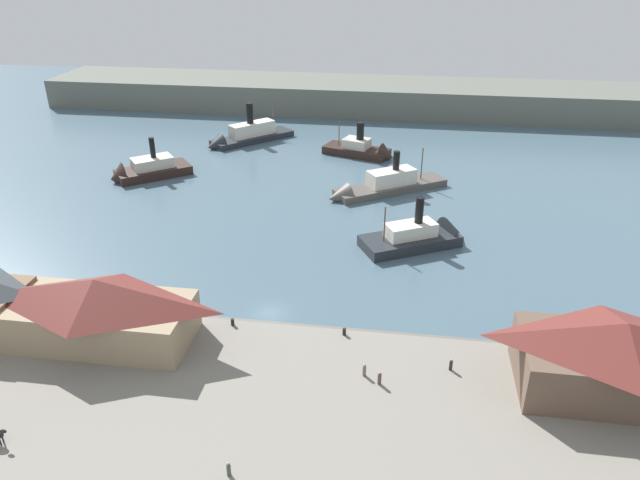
{
  "coord_description": "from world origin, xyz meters",
  "views": [
    {
      "loc": [
        16.46,
        -65.1,
        44.75
      ],
      "look_at": [
        4.04,
        18.73,
        2.0
      ],
      "focal_mm": 33.32,
      "sensor_mm": 36.0,
      "label": 1
    }
  ],
  "objects_px": {
    "pedestrian_near_east_shed": "(451,365)",
    "ferry_approaching_east": "(378,187)",
    "ferry_mid_harbor": "(144,171)",
    "ferry_shed_west_terminal": "(99,309)",
    "ferry_moored_east": "(364,150)",
    "ferry_approaching_west": "(243,137)",
    "ferry_shed_east_terminal": "(619,357)",
    "pedestrian_standing_center": "(229,469)",
    "mooring_post_center_west": "(233,322)",
    "mooring_post_center_east": "(344,332)",
    "ferry_near_quay": "(422,236)",
    "pedestrian_near_west_shed": "(380,379)",
    "pedestrian_walking_west": "(364,370)"
  },
  "relations": [
    {
      "from": "ferry_shed_west_terminal",
      "to": "ferry_moored_east",
      "type": "xyz_separation_m",
      "value": [
        25.73,
        77.26,
        -4.04
      ]
    },
    {
      "from": "mooring_post_center_west",
      "to": "mooring_post_center_east",
      "type": "distance_m",
      "value": 14.24
    },
    {
      "from": "ferry_shed_west_terminal",
      "to": "pedestrian_near_east_shed",
      "type": "height_order",
      "value": "ferry_shed_west_terminal"
    },
    {
      "from": "pedestrian_near_west_shed",
      "to": "mooring_post_center_west",
      "type": "relative_size",
      "value": 1.84
    },
    {
      "from": "pedestrian_near_east_shed",
      "to": "ferry_moored_east",
      "type": "distance_m",
      "value": 78.77
    },
    {
      "from": "mooring_post_center_west",
      "to": "mooring_post_center_east",
      "type": "relative_size",
      "value": 1.0
    },
    {
      "from": "ferry_shed_east_terminal",
      "to": "pedestrian_walking_west",
      "type": "relative_size",
      "value": 12.95
    },
    {
      "from": "ferry_mid_harbor",
      "to": "ferry_approaching_east",
      "type": "bearing_deg",
      "value": -1.76
    },
    {
      "from": "ferry_shed_east_terminal",
      "to": "pedestrian_near_west_shed",
      "type": "height_order",
      "value": "ferry_shed_east_terminal"
    },
    {
      "from": "pedestrian_near_east_shed",
      "to": "ferry_approaching_east",
      "type": "height_order",
      "value": "ferry_approaching_east"
    },
    {
      "from": "ferry_shed_east_terminal",
      "to": "mooring_post_center_west",
      "type": "xyz_separation_m",
      "value": [
        -44.02,
        5.63,
        -3.9
      ]
    },
    {
      "from": "pedestrian_standing_center",
      "to": "ferry_approaching_east",
      "type": "bearing_deg",
      "value": 82.82
    },
    {
      "from": "mooring_post_center_east",
      "to": "pedestrian_walking_west",
      "type": "bearing_deg",
      "value": -67.36
    },
    {
      "from": "pedestrian_walking_west",
      "to": "ferry_mid_harbor",
      "type": "distance_m",
      "value": 77.9
    },
    {
      "from": "ferry_shed_east_terminal",
      "to": "ferry_approaching_east",
      "type": "bearing_deg",
      "value": 117.3
    },
    {
      "from": "pedestrian_near_east_shed",
      "to": "ferry_approaching_east",
      "type": "bearing_deg",
      "value": 101.88
    },
    {
      "from": "mooring_post_center_east",
      "to": "ferry_approaching_east",
      "type": "distance_m",
      "value": 49.79
    },
    {
      "from": "ferry_mid_harbor",
      "to": "ferry_near_quay",
      "type": "height_order",
      "value": "ferry_near_quay"
    },
    {
      "from": "ferry_shed_west_terminal",
      "to": "pedestrian_near_west_shed",
      "type": "xyz_separation_m",
      "value": [
        33.86,
        -3.47,
        -3.5
      ]
    },
    {
      "from": "pedestrian_walking_west",
      "to": "mooring_post_center_west",
      "type": "xyz_separation_m",
      "value": [
        -17.3,
        7.34,
        -0.28
      ]
    },
    {
      "from": "pedestrian_near_west_shed",
      "to": "ferry_moored_east",
      "type": "distance_m",
      "value": 81.14
    },
    {
      "from": "ferry_approaching_west",
      "to": "ferry_shed_west_terminal",
      "type": "bearing_deg",
      "value": -86.68
    },
    {
      "from": "pedestrian_standing_center",
      "to": "ferry_moored_east",
      "type": "xyz_separation_m",
      "value": [
        4.7,
        95.24,
        -0.51
      ]
    },
    {
      "from": "ferry_shed_east_terminal",
      "to": "mooring_post_center_east",
      "type": "height_order",
      "value": "ferry_shed_east_terminal"
    },
    {
      "from": "ferry_shed_east_terminal",
      "to": "pedestrian_standing_center",
      "type": "relative_size",
      "value": 13.01
    },
    {
      "from": "pedestrian_near_east_shed",
      "to": "mooring_post_center_west",
      "type": "bearing_deg",
      "value": 169.63
    },
    {
      "from": "mooring_post_center_west",
      "to": "mooring_post_center_east",
      "type": "xyz_separation_m",
      "value": [
        14.24,
        0.01,
        0.0
      ]
    },
    {
      "from": "ferry_approaching_east",
      "to": "ferry_near_quay",
      "type": "bearing_deg",
      "value": -67.85
    },
    {
      "from": "ferry_shed_east_terminal",
      "to": "ferry_moored_east",
      "type": "height_order",
      "value": "ferry_shed_east_terminal"
    },
    {
      "from": "ferry_shed_west_terminal",
      "to": "pedestrian_walking_west",
      "type": "xyz_separation_m",
      "value": [
        32.1,
        -2.27,
        -3.53
      ]
    },
    {
      "from": "ferry_approaching_west",
      "to": "ferry_moored_east",
      "type": "bearing_deg",
      "value": -10.74
    },
    {
      "from": "mooring_post_center_east",
      "to": "ferry_mid_harbor",
      "type": "xyz_separation_m",
      "value": [
        -48.2,
        51.3,
        -0.19
      ]
    },
    {
      "from": "pedestrian_walking_west",
      "to": "ferry_approaching_east",
      "type": "distance_m",
      "value": 57.16
    },
    {
      "from": "ferry_approaching_west",
      "to": "ferry_near_quay",
      "type": "bearing_deg",
      "value": -48.47
    },
    {
      "from": "ferry_shed_east_terminal",
      "to": "ferry_mid_harbor",
      "type": "distance_m",
      "value": 96.64
    },
    {
      "from": "pedestrian_standing_center",
      "to": "pedestrian_walking_west",
      "type": "relative_size",
      "value": 1.0
    },
    {
      "from": "ferry_moored_east",
      "to": "ferry_approaching_west",
      "type": "height_order",
      "value": "ferry_approaching_west"
    },
    {
      "from": "mooring_post_center_west",
      "to": "ferry_approaching_west",
      "type": "relative_size",
      "value": 0.04
    },
    {
      "from": "ferry_mid_harbor",
      "to": "ferry_shed_west_terminal",
      "type": "bearing_deg",
      "value": -71.22
    },
    {
      "from": "pedestrian_near_east_shed",
      "to": "mooring_post_center_west",
      "type": "xyz_separation_m",
      "value": [
        -26.93,
        4.93,
        -0.24
      ]
    },
    {
      "from": "pedestrian_near_east_shed",
      "to": "mooring_post_center_west",
      "type": "distance_m",
      "value": 27.38
    },
    {
      "from": "ferry_approaching_east",
      "to": "pedestrian_near_east_shed",
      "type": "bearing_deg",
      "value": -78.12
    },
    {
      "from": "ferry_moored_east",
      "to": "ferry_near_quay",
      "type": "bearing_deg",
      "value": -73.28
    },
    {
      "from": "pedestrian_standing_center",
      "to": "pedestrian_near_east_shed",
      "type": "relative_size",
      "value": 1.05
    },
    {
      "from": "mooring_post_center_east",
      "to": "ferry_approaching_west",
      "type": "height_order",
      "value": "ferry_approaching_west"
    },
    {
      "from": "ferry_shed_east_terminal",
      "to": "ferry_near_quay",
      "type": "height_order",
      "value": "ferry_shed_east_terminal"
    },
    {
      "from": "pedestrian_standing_center",
      "to": "mooring_post_center_west",
      "type": "distance_m",
      "value": 23.88
    },
    {
      "from": "ferry_shed_east_terminal",
      "to": "pedestrian_near_west_shed",
      "type": "distance_m",
      "value": 25.38
    },
    {
      "from": "mooring_post_center_east",
      "to": "ferry_near_quay",
      "type": "height_order",
      "value": "ferry_near_quay"
    },
    {
      "from": "ferry_moored_east",
      "to": "ferry_shed_east_terminal",
      "type": "bearing_deg",
      "value": -66.97
    }
  ]
}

